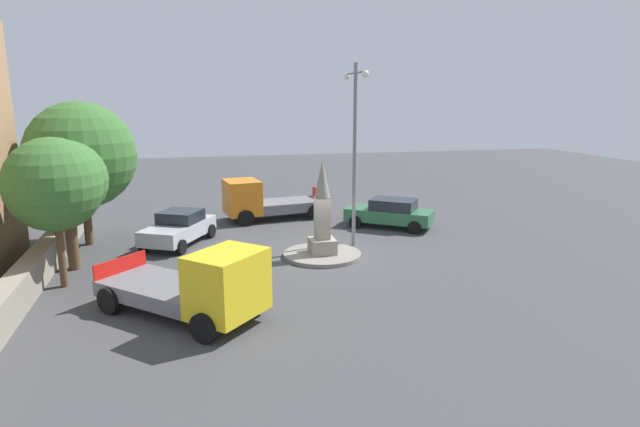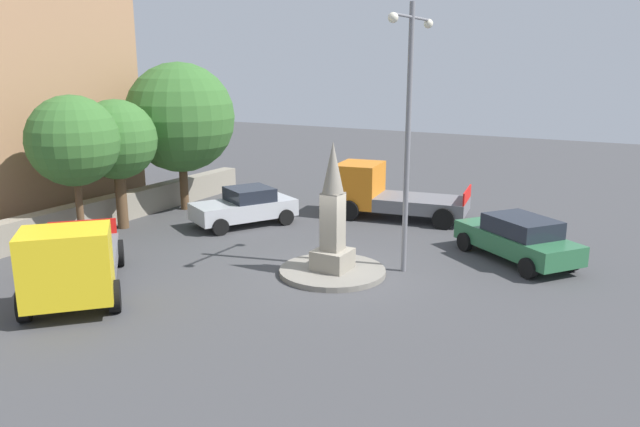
{
  "view_description": "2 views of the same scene",
  "coord_description": "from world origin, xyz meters",
  "px_view_note": "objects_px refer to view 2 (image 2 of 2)",
  "views": [
    {
      "loc": [
        20.35,
        -4.87,
        6.48
      ],
      "look_at": [
        -0.57,
        0.04,
        1.72
      ],
      "focal_mm": 29.31,
      "sensor_mm": 36.0,
      "label": 1
    },
    {
      "loc": [
        15.26,
        8.39,
        6.17
      ],
      "look_at": [
        -0.23,
        -0.58,
        1.78
      ],
      "focal_mm": 33.77,
      "sensor_mm": 36.0,
      "label": 2
    }
  ],
  "objects_px": {
    "streetlamp": "(409,116)",
    "car_silver_parked_right": "(245,206)",
    "truck_orange_approaching": "(385,193)",
    "truck_yellow_far_side": "(72,264)",
    "car_green_parked_left": "(517,238)",
    "tree_mid_cluster": "(73,141)",
    "monument": "(333,217)",
    "tree_far_corner": "(117,140)",
    "tree_near_wall": "(180,118)"
  },
  "relations": [
    {
      "from": "tree_mid_cluster",
      "to": "tree_far_corner",
      "type": "xyz_separation_m",
      "value": [
        -1.98,
        -0.06,
        -0.18
      ]
    },
    {
      "from": "streetlamp",
      "to": "car_green_parked_left",
      "type": "height_order",
      "value": "streetlamp"
    },
    {
      "from": "truck_orange_approaching",
      "to": "tree_near_wall",
      "type": "height_order",
      "value": "tree_near_wall"
    },
    {
      "from": "monument",
      "to": "car_green_parked_left",
      "type": "height_order",
      "value": "monument"
    },
    {
      "from": "tree_mid_cluster",
      "to": "streetlamp",
      "type": "bearing_deg",
      "value": 103.42
    },
    {
      "from": "tree_near_wall",
      "to": "tree_far_corner",
      "type": "xyz_separation_m",
      "value": [
        3.64,
        0.12,
        -0.59
      ]
    },
    {
      "from": "truck_orange_approaching",
      "to": "tree_mid_cluster",
      "type": "bearing_deg",
      "value": -42.73
    },
    {
      "from": "streetlamp",
      "to": "car_green_parked_left",
      "type": "relative_size",
      "value": 1.76
    },
    {
      "from": "tree_far_corner",
      "to": "streetlamp",
      "type": "bearing_deg",
      "value": 93.7
    },
    {
      "from": "streetlamp",
      "to": "tree_mid_cluster",
      "type": "relative_size",
      "value": 1.52
    },
    {
      "from": "monument",
      "to": "truck_orange_approaching",
      "type": "bearing_deg",
      "value": -167.88
    },
    {
      "from": "truck_yellow_far_side",
      "to": "car_green_parked_left",
      "type": "bearing_deg",
      "value": 134.68
    },
    {
      "from": "truck_yellow_far_side",
      "to": "tree_mid_cluster",
      "type": "distance_m",
      "value": 6.62
    },
    {
      "from": "car_green_parked_left",
      "to": "tree_mid_cluster",
      "type": "distance_m",
      "value": 15.5
    },
    {
      "from": "truck_orange_approaching",
      "to": "monument",
      "type": "bearing_deg",
      "value": 12.12
    },
    {
      "from": "car_silver_parked_right",
      "to": "tree_near_wall",
      "type": "height_order",
      "value": "tree_near_wall"
    },
    {
      "from": "car_silver_parked_right",
      "to": "streetlamp",
      "type": "bearing_deg",
      "value": 74.94
    },
    {
      "from": "tree_near_wall",
      "to": "truck_yellow_far_side",
      "type": "bearing_deg",
      "value": 26.67
    },
    {
      "from": "streetlamp",
      "to": "car_silver_parked_right",
      "type": "height_order",
      "value": "streetlamp"
    },
    {
      "from": "streetlamp",
      "to": "truck_yellow_far_side",
      "type": "distance_m",
      "value": 10.23
    },
    {
      "from": "monument",
      "to": "car_silver_parked_right",
      "type": "relative_size",
      "value": 0.89
    },
    {
      "from": "truck_orange_approaching",
      "to": "car_green_parked_left",
      "type": "bearing_deg",
      "value": 62.26
    },
    {
      "from": "tree_far_corner",
      "to": "tree_mid_cluster",
      "type": "bearing_deg",
      "value": 1.88
    },
    {
      "from": "truck_yellow_far_side",
      "to": "streetlamp",
      "type": "bearing_deg",
      "value": 134.59
    },
    {
      "from": "truck_orange_approaching",
      "to": "truck_yellow_far_side",
      "type": "distance_m",
      "value": 13.16
    },
    {
      "from": "tree_mid_cluster",
      "to": "tree_far_corner",
      "type": "bearing_deg",
      "value": -178.12
    },
    {
      "from": "car_silver_parked_right",
      "to": "tree_far_corner",
      "type": "xyz_separation_m",
      "value": [
        2.79,
        -3.86,
        2.68
      ]
    },
    {
      "from": "monument",
      "to": "car_green_parked_left",
      "type": "xyz_separation_m",
      "value": [
        -4.14,
        4.56,
        -1.01
      ]
    },
    {
      "from": "monument",
      "to": "tree_mid_cluster",
      "type": "distance_m",
      "value": 9.92
    },
    {
      "from": "truck_orange_approaching",
      "to": "tree_far_corner",
      "type": "distance_m",
      "value": 10.84
    },
    {
      "from": "truck_orange_approaching",
      "to": "streetlamp",
      "type": "bearing_deg",
      "value": 29.11
    },
    {
      "from": "monument",
      "to": "car_green_parked_left",
      "type": "distance_m",
      "value": 6.24
    },
    {
      "from": "truck_yellow_far_side",
      "to": "tree_far_corner",
      "type": "distance_m",
      "value": 7.95
    },
    {
      "from": "monument",
      "to": "tree_far_corner",
      "type": "relative_size",
      "value": 0.78
    },
    {
      "from": "car_silver_parked_right",
      "to": "tree_near_wall",
      "type": "relative_size",
      "value": 0.69
    },
    {
      "from": "car_silver_parked_right",
      "to": "truck_yellow_far_side",
      "type": "bearing_deg",
      "value": 5.47
    },
    {
      "from": "streetlamp",
      "to": "tree_near_wall",
      "type": "bearing_deg",
      "value": -104.04
    },
    {
      "from": "truck_orange_approaching",
      "to": "tree_far_corner",
      "type": "xyz_separation_m",
      "value": [
        6.75,
        -8.13,
        2.41
      ]
    },
    {
      "from": "streetlamp",
      "to": "tree_near_wall",
      "type": "xyz_separation_m",
      "value": [
        -2.9,
        -11.6,
        -0.74
      ]
    },
    {
      "from": "car_green_parked_left",
      "to": "tree_near_wall",
      "type": "height_order",
      "value": "tree_near_wall"
    },
    {
      "from": "streetlamp",
      "to": "truck_orange_approaching",
      "type": "bearing_deg",
      "value": -150.89
    },
    {
      "from": "car_green_parked_left",
      "to": "truck_yellow_far_side",
      "type": "relative_size",
      "value": 0.84
    },
    {
      "from": "streetlamp",
      "to": "truck_orange_approaching",
      "type": "xyz_separation_m",
      "value": [
        -6.01,
        -3.35,
        -3.73
      ]
    },
    {
      "from": "car_silver_parked_right",
      "to": "tree_far_corner",
      "type": "height_order",
      "value": "tree_far_corner"
    },
    {
      "from": "truck_yellow_far_side",
      "to": "tree_far_corner",
      "type": "relative_size",
      "value": 1.07
    },
    {
      "from": "truck_orange_approaching",
      "to": "truck_yellow_far_side",
      "type": "bearing_deg",
      "value": -15.15
    },
    {
      "from": "car_green_parked_left",
      "to": "tree_near_wall",
      "type": "relative_size",
      "value": 0.71
    },
    {
      "from": "tree_near_wall",
      "to": "tree_far_corner",
      "type": "height_order",
      "value": "tree_near_wall"
    },
    {
      "from": "monument",
      "to": "tree_near_wall",
      "type": "relative_size",
      "value": 0.61
    },
    {
      "from": "streetlamp",
      "to": "car_silver_parked_right",
      "type": "relative_size",
      "value": 1.81
    }
  ]
}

